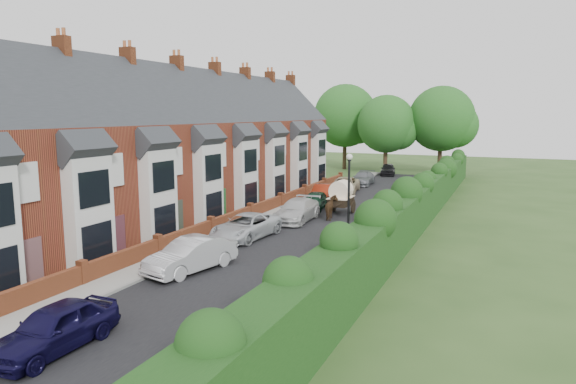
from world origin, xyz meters
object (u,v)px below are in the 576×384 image
Objects in this scene: car_black at (388,169)px; horse at (332,208)px; car_silver_a at (191,255)px; lamppost at (349,191)px; car_green at (315,200)px; car_red at (323,194)px; horse_cart at (341,195)px; car_beige at (345,185)px; car_silver_b at (246,226)px; car_grey at (363,178)px; car_white at (297,210)px; car_navy at (55,328)px.

horse reaches higher than car_black.
lamppost is at bearing 56.77° from car_silver_a.
car_green is (-5.98, 11.15, -2.64)m from lamppost.
car_silver_a is 2.46× the size of horse.
car_silver_a is 1.06× the size of car_red.
horse is 2.12m from horse_cart.
car_beige is (-6.38, 19.80, -2.60)m from lamppost.
car_silver_b is 7.57m from horse.
car_grey is at bearing 103.78° from car_silver_a.
car_silver_a is 1.37× the size of horse_cart.
car_white is 1.25× the size of car_black.
car_green is 8.66m from car_beige.
car_grey is at bearing -96.48° from horse.
lamppost is 1.03× the size of car_beige.
lamppost reaches higher than car_white.
horse reaches higher than car_grey.
car_green is at bearing -92.75° from car_grey.
car_red is (-1.40, 28.00, 0.00)m from car_navy.
lamppost is at bearing -91.04° from car_black.
car_silver_b is 5.66m from car_white.
car_red is (-0.67, 19.71, -0.04)m from car_silver_a.
car_silver_b reaches higher than car_green.
lamppost is at bearing -79.90° from car_grey.
car_white is 7.65m from car_red.
car_white is 1.15× the size of car_red.
car_navy is 0.91× the size of car_silver_a.
car_white is at bearing 21.17° from horse.
car_silver_b is (-1.40, 14.80, -0.02)m from car_navy.
lamppost is 1.12× the size of car_silver_a.
horse_cart reaches higher than car_grey.
car_silver_b is 9.51m from horse_cart.
car_grey is 2.42× the size of horse.
lamppost is 9.15m from horse.
car_black is 24.64m from horse_cart.
car_grey is at bearing 83.13° from car_red.
car_red is at bearing -99.14° from car_beige.
car_red is (-0.42, 3.05, 0.06)m from car_green.
horse is (2.15, -26.57, 0.11)m from car_black.
horse is at bearing -85.60° from car_beige.
car_silver_b is at bearing 108.76° from car_silver_a.
car_grey is at bearing -103.28° from car_black.
car_green is 2.73m from horse_cart.
car_beige is at bearing -95.41° from car_grey.
car_red is 0.96× the size of car_grey.
horse_cart is (1.40, 23.86, 0.67)m from car_navy.
horse_cart reaches higher than car_silver_a.
car_black reaches higher than car_grey.
car_red is (-0.84, 7.60, -0.01)m from car_white.
car_red is at bearing 93.42° from car_navy.
car_silver_b is 10.16m from car_green.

